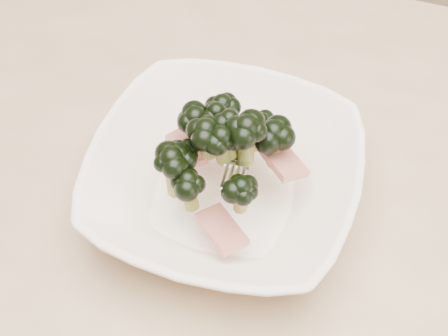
{
  "coord_description": "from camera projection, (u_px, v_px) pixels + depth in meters",
  "views": [
    {
      "loc": [
        0.05,
        -0.32,
        1.28
      ],
      "look_at": [
        -0.07,
        0.02,
        0.8
      ],
      "focal_mm": 50.0,
      "sensor_mm": 36.0,
      "label": 1
    }
  ],
  "objects": [
    {
      "name": "dining_table",
      "position": [
        274.0,
        274.0,
        0.7
      ],
      "size": [
        1.2,
        0.8,
        0.75
      ],
      "color": "tan",
      "rests_on": "ground"
    },
    {
      "name": "broccoli_dish",
      "position": [
        224.0,
        173.0,
        0.61
      ],
      "size": [
        0.27,
        0.27,
        0.13
      ],
      "color": "white",
      "rests_on": "dining_table"
    }
  ]
}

